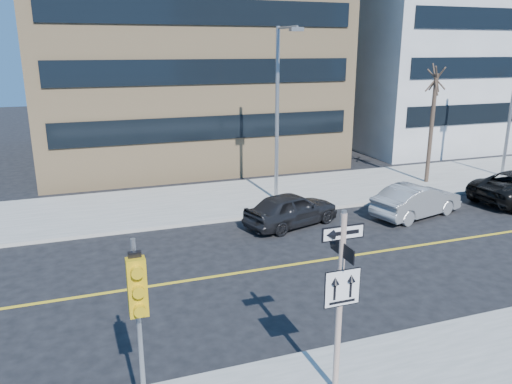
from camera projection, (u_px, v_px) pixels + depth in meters
name	position (u px, v px, depth m)	size (l,w,h in m)	color
ground	(289.00, 335.00, 13.05)	(120.00, 120.00, 0.00)	black
far_sidewalk	(488.00, 173.00, 29.65)	(66.00, 6.00, 0.15)	gray
sign_pole	(340.00, 294.00, 10.09)	(0.92, 0.92, 4.06)	silver
traffic_signal	(138.00, 303.00, 8.51)	(0.32, 0.45, 4.00)	gray
parked_car_a	(291.00, 209.00, 20.89)	(4.23, 1.70, 1.44)	black
parked_car_b	(417.00, 200.00, 22.04)	(4.42, 1.54, 1.46)	gray
streetlight_a	(279.00, 104.00, 22.74)	(0.55, 2.25, 8.00)	gray
street_tree_west	(436.00, 82.00, 25.90)	(1.80, 1.80, 6.35)	#3C2E23
building_brick	(174.00, 20.00, 33.82)	(18.00, 18.00, 18.00)	tan
building_grey_mid	(447.00, 44.00, 40.37)	(20.00, 16.00, 15.00)	#A7A9AD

